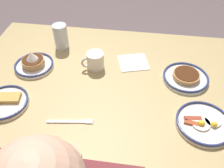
% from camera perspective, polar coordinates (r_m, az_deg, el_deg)
% --- Properties ---
extents(ground_plane, '(6.00, 6.00, 0.00)m').
position_cam_1_polar(ground_plane, '(1.74, -1.40, -17.19)').
color(ground_plane, '#67565A').
extents(dining_table, '(1.38, 0.97, 0.72)m').
position_cam_1_polar(dining_table, '(1.24, -1.88, -3.34)').
color(dining_table, tan).
rests_on(dining_table, ground_plane).
extents(plate_near_main, '(0.20, 0.20, 0.10)m').
position_cam_1_polar(plate_near_main, '(1.30, -18.17, 4.69)').
color(plate_near_main, white).
rests_on(plate_near_main, dining_table).
extents(plate_center_pancakes, '(0.23, 0.23, 0.04)m').
position_cam_1_polar(plate_center_pancakes, '(1.05, 21.03, -8.70)').
color(plate_center_pancakes, silver).
rests_on(plate_center_pancakes, dining_table).
extents(plate_far_companion, '(0.22, 0.22, 0.04)m').
position_cam_1_polar(plate_far_companion, '(1.22, 17.16, 1.60)').
color(plate_far_companion, white).
rests_on(plate_far_companion, dining_table).
extents(plate_far_side, '(0.21, 0.21, 0.05)m').
position_cam_1_polar(plate_far_side, '(1.15, -24.31, -4.01)').
color(plate_far_side, silver).
rests_on(plate_far_side, dining_table).
extents(coffee_mug, '(0.11, 0.09, 0.09)m').
position_cam_1_polar(coffee_mug, '(1.22, -4.09, 5.59)').
color(coffee_mug, white).
rests_on(coffee_mug, dining_table).
extents(drinking_glass, '(0.08, 0.08, 0.14)m').
position_cam_1_polar(drinking_glass, '(1.38, -12.05, 10.75)').
color(drinking_glass, silver).
rests_on(drinking_glass, dining_table).
extents(paper_napkin, '(0.18, 0.18, 0.00)m').
position_cam_1_polar(paper_napkin, '(1.28, 5.11, 5.15)').
color(paper_napkin, white).
rests_on(paper_napkin, dining_table).
extents(fork_near, '(0.19, 0.04, 0.01)m').
position_cam_1_polar(fork_near, '(1.01, -9.92, -8.81)').
color(fork_near, silver).
rests_on(fork_near, dining_table).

